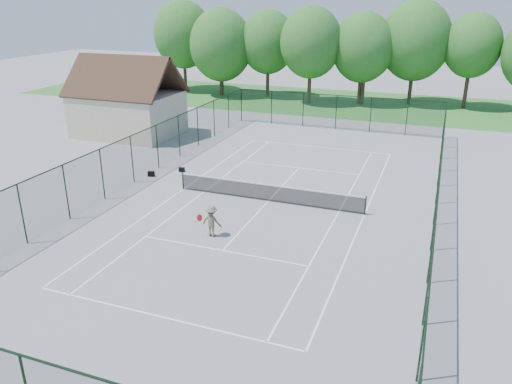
# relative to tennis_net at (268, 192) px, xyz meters

# --- Properties ---
(ground) EXTENTS (140.00, 140.00, 0.00)m
(ground) POSITION_rel_tennis_net_xyz_m (0.00, 0.00, -0.58)
(ground) COLOR gray
(ground) RESTS_ON ground
(grass_far) EXTENTS (80.00, 16.00, 0.01)m
(grass_far) POSITION_rel_tennis_net_xyz_m (0.00, 30.00, -0.57)
(grass_far) COLOR #34792E
(grass_far) RESTS_ON ground
(court_lines) EXTENTS (11.05, 23.85, 0.01)m
(court_lines) POSITION_rel_tennis_net_xyz_m (0.00, 0.00, -0.57)
(court_lines) COLOR white
(court_lines) RESTS_ON ground
(tennis_net) EXTENTS (11.08, 0.08, 1.10)m
(tennis_net) POSITION_rel_tennis_net_xyz_m (0.00, 0.00, 0.00)
(tennis_net) COLOR black
(tennis_net) RESTS_ON ground
(fence_enclosure) EXTENTS (18.05, 36.05, 3.02)m
(fence_enclosure) POSITION_rel_tennis_net_xyz_m (0.00, 0.00, 0.98)
(fence_enclosure) COLOR #193722
(fence_enclosure) RESTS_ON ground
(utility_building) EXTENTS (8.60, 6.27, 6.63)m
(utility_building) POSITION_rel_tennis_net_xyz_m (-16.00, 10.00, 2.54)
(utility_building) COLOR beige
(utility_building) RESTS_ON ground
(tree_line_far) EXTENTS (39.40, 6.40, 9.70)m
(tree_line_far) POSITION_rel_tennis_net_xyz_m (0.00, 30.00, 5.42)
(tree_line_far) COLOR #483224
(tree_line_far) RESTS_ON ground
(sports_bag_a) EXTENTS (0.47, 0.35, 0.33)m
(sports_bag_a) POSITION_rel_tennis_net_xyz_m (-8.59, 1.35, -0.41)
(sports_bag_a) COLOR black
(sports_bag_a) RESTS_ON ground
(sports_bag_b) EXTENTS (0.39, 0.27, 0.29)m
(sports_bag_b) POSITION_rel_tennis_net_xyz_m (-7.16, 2.88, -0.43)
(sports_bag_b) COLOR black
(sports_bag_b) RESTS_ON ground
(tennis_player) EXTENTS (2.17, 0.94, 1.59)m
(tennis_player) POSITION_rel_tennis_net_xyz_m (-1.10, -5.19, 0.22)
(tennis_player) COLOR #636649
(tennis_player) RESTS_ON ground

